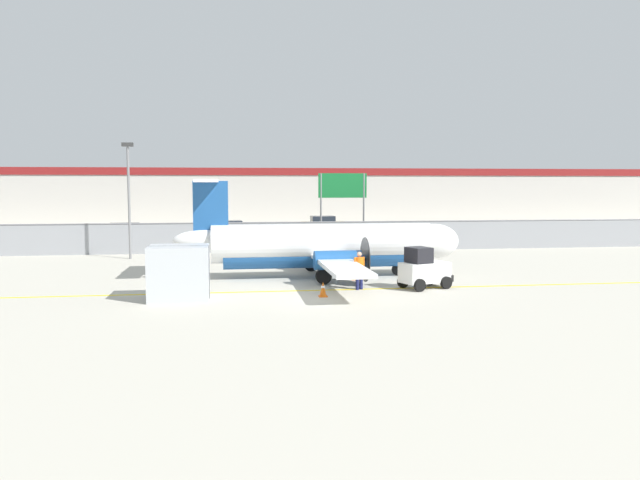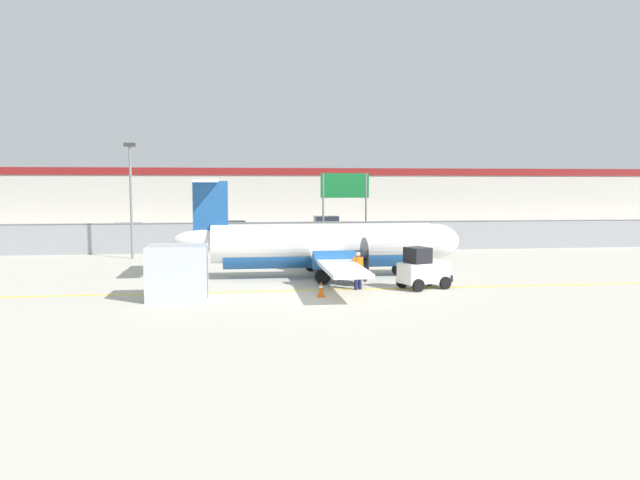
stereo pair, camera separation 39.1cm
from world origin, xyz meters
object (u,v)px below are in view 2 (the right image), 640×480
(cargo_container, at_px, (177,272))
(parked_car_3, at_px, (442,231))
(traffic_cone_near_right, at_px, (356,265))
(traffic_cone_far_left, at_px, (321,289))
(ground_crew_worker, at_px, (358,268))
(traffic_cone_near_left, at_px, (355,273))
(parked_car_1, at_px, (233,230))
(parked_car_0, at_px, (130,233))
(commuter_airplane, at_px, (328,246))
(highway_sign, at_px, (345,192))
(apron_light_pole, at_px, (131,190))
(baggage_tug, at_px, (423,270))
(parked_car_2, at_px, (327,224))

(cargo_container, height_order, parked_car_3, cargo_container)
(traffic_cone_near_right, distance_m, traffic_cone_far_left, 7.98)
(ground_crew_worker, height_order, traffic_cone_far_left, ground_crew_worker)
(traffic_cone_near_left, distance_m, parked_car_1, 22.94)
(parked_car_3, bearing_deg, parked_car_1, -10.17)
(ground_crew_worker, height_order, parked_car_0, same)
(commuter_airplane, bearing_deg, highway_sign, 76.66)
(commuter_airplane, distance_m, parked_car_3, 21.51)
(ground_crew_worker, distance_m, parked_car_0, 26.66)
(traffic_cone_near_right, xyz_separation_m, parked_car_3, (10.11, 15.90, 0.58))
(highway_sign, bearing_deg, commuter_airplane, -103.02)
(commuter_airplane, xyz_separation_m, apron_light_pole, (-11.15, 9.47, 2.70))
(ground_crew_worker, xyz_separation_m, traffic_cone_far_left, (-1.86, -1.55, -0.64))
(traffic_cone_far_left, xyz_separation_m, highway_sign, (4.37, 19.83, 3.83))
(baggage_tug, xyz_separation_m, traffic_cone_near_right, (-1.92, 5.99, -0.54))
(baggage_tug, height_order, traffic_cone_near_right, baggage_tug)
(commuter_airplane, relative_size, apron_light_pole, 2.20)
(cargo_container, xyz_separation_m, parked_car_1, (1.99, 26.24, -0.21))
(cargo_container, xyz_separation_m, highway_sign, (10.26, 19.59, 3.04))
(apron_light_pole, bearing_deg, traffic_cone_far_left, -55.94)
(baggage_tug, xyz_separation_m, parked_car_2, (0.15, 31.57, 0.04))
(traffic_cone_far_left, distance_m, apron_light_pole, 18.46)
(ground_crew_worker, relative_size, parked_car_2, 0.40)
(traffic_cone_near_left, bearing_deg, baggage_tug, -48.98)
(ground_crew_worker, distance_m, parked_car_2, 31.62)
(traffic_cone_near_right, relative_size, parked_car_2, 0.15)
(highway_sign, bearing_deg, traffic_cone_far_left, -102.44)
(parked_car_2, bearing_deg, commuter_airplane, -99.82)
(traffic_cone_near_right, bearing_deg, traffic_cone_far_left, -111.21)
(parked_car_1, bearing_deg, traffic_cone_far_left, -86.36)
(parked_car_0, distance_m, parked_car_2, 18.87)
(parked_car_0, bearing_deg, cargo_container, -84.16)
(traffic_cone_far_left, bearing_deg, highway_sign, 77.56)
(ground_crew_worker, relative_size, parked_car_3, 0.40)
(apron_light_pole, relative_size, highway_sign, 1.32)
(parked_car_1, distance_m, apron_light_pole, 13.54)
(parked_car_0, bearing_deg, ground_crew_worker, -67.07)
(parked_car_3, bearing_deg, baggage_tug, 69.89)
(cargo_container, relative_size, traffic_cone_near_left, 3.81)
(commuter_airplane, bearing_deg, parked_car_3, 55.91)
(cargo_container, bearing_deg, traffic_cone_far_left, -2.18)
(traffic_cone_far_left, xyz_separation_m, parked_car_3, (13.00, 23.33, 0.58))
(parked_car_1, bearing_deg, commuter_airplane, -81.48)
(traffic_cone_near_left, bearing_deg, apron_light_pole, 139.49)
(baggage_tug, bearing_deg, traffic_cone_near_right, 86.90)
(cargo_container, bearing_deg, parked_car_0, 104.05)
(traffic_cone_near_left, relative_size, highway_sign, 0.12)
(cargo_container, bearing_deg, traffic_cone_near_right, 39.54)
(traffic_cone_far_left, xyz_separation_m, parked_car_2, (4.95, 33.02, 0.58))
(traffic_cone_near_right, distance_m, highway_sign, 13.06)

